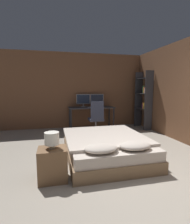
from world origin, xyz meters
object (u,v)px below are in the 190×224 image
object	(u,v)px
monitor_left	(83,100)
keyboard	(93,107)
desk	(91,110)
office_chair	(96,121)
bed	(106,147)
nightstand	(53,164)
bedside_lamp	(52,139)
monitor_right	(97,99)
computer_mouse	(100,107)
bookshelf	(144,98)

from	to	relation	value
monitor_left	keyboard	size ratio (longest dim) A/B	1.45
desk	office_chair	size ratio (longest dim) A/B	1.54
bed	desk	bearing A→B (deg)	84.16
bed	desk	world-z (taller)	desk
nightstand	bedside_lamp	bearing A→B (deg)	0.00
nightstand	monitor_left	size ratio (longest dim) A/B	1.05
desk	monitor_right	world-z (taller)	monitor_right
nightstand	computer_mouse	world-z (taller)	computer_mouse
bed	desk	distance (m)	2.73
desk	keyboard	size ratio (longest dim) A/B	4.70
bed	monitor_left	distance (m)	3.00
desk	monitor_left	distance (m)	0.48
monitor_right	bookshelf	xyz separation A→B (m)	(1.57, -0.63, 0.07)
desk	bedside_lamp	bearing A→B (deg)	-111.85
nightstand	bookshelf	world-z (taller)	bookshelf
nightstand	monitor_right	xyz separation A→B (m)	(1.61, 3.57, 0.77)
bedside_lamp	desk	bearing A→B (deg)	68.15
keyboard	office_chair	bearing A→B (deg)	-90.77
bed	computer_mouse	size ratio (longest dim) A/B	28.27
keyboard	computer_mouse	size ratio (longest dim) A/B	4.87
office_chair	bed	bearing A→B (deg)	-97.88
nightstand	monitor_left	distance (m)	3.81
desk	keyboard	xyz separation A→B (m)	(-0.00, -0.20, 0.10)
bed	nightstand	bearing A→B (deg)	-147.63
bed	computer_mouse	bearing A→B (deg)	77.82
nightstand	desk	distance (m)	3.65
monitor_left	office_chair	xyz separation A→B (m)	(0.25, -0.96, -0.62)
office_chair	bookshelf	xyz separation A→B (m)	(1.84, 0.33, 0.68)
monitor_left	office_chair	distance (m)	1.17
bed	bookshelf	world-z (taller)	bookshelf
office_chair	computer_mouse	bearing A→B (deg)	64.01
desk	office_chair	bearing A→B (deg)	-90.56
bedside_lamp	bookshelf	distance (m)	4.35
nightstand	keyboard	distance (m)	3.47
bedside_lamp	keyboard	bearing A→B (deg)	66.88
bedside_lamp	monitor_left	distance (m)	3.75
keyboard	bookshelf	bearing A→B (deg)	-6.82
nightstand	keyboard	size ratio (longest dim) A/B	1.52
monitor_left	computer_mouse	world-z (taller)	monitor_left
desk	office_chair	xyz separation A→B (m)	(-0.01, -0.75, -0.27)
bedside_lamp	desk	size ratio (longest dim) A/B	0.16
bed	monitor_left	xyz separation A→B (m)	(0.02, 2.89, 0.80)
monitor_left	computer_mouse	distance (m)	0.70
monitor_right	computer_mouse	bearing A→B (deg)	-89.65
bed	nightstand	size ratio (longest dim) A/B	3.83
bookshelf	office_chair	bearing A→B (deg)	-169.79
computer_mouse	office_chair	world-z (taller)	office_chair
bed	bedside_lamp	size ratio (longest dim) A/B	7.74
computer_mouse	bookshelf	bearing A→B (deg)	-7.94
monitor_left	office_chair	size ratio (longest dim) A/B	0.48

